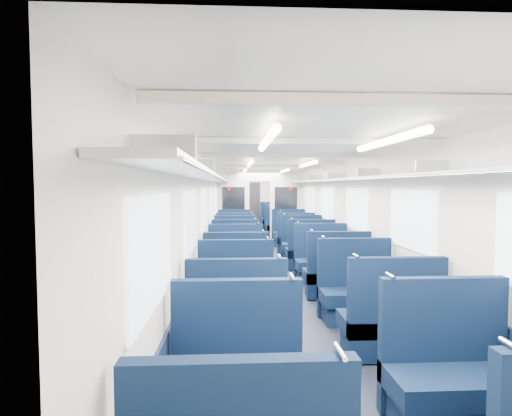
# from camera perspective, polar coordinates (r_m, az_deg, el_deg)

# --- Properties ---
(floor) EXTENTS (2.80, 18.00, 0.01)m
(floor) POSITION_cam_1_polar(r_m,az_deg,el_deg) (10.34, 1.67, -7.12)
(floor) COLOR black
(floor) RESTS_ON ground
(ceiling) EXTENTS (2.80, 18.00, 0.01)m
(ceiling) POSITION_cam_1_polar(r_m,az_deg,el_deg) (10.19, 1.69, 6.00)
(ceiling) COLOR white
(ceiling) RESTS_ON wall_left
(wall_left) EXTENTS (0.02, 18.00, 2.35)m
(wall_left) POSITION_cam_1_polar(r_m,az_deg,el_deg) (10.18, -6.19, -0.63)
(wall_left) COLOR silver
(wall_left) RESTS_ON floor
(dado_left) EXTENTS (0.03, 17.90, 0.70)m
(dado_left) POSITION_cam_1_polar(r_m,az_deg,el_deg) (10.27, -6.08, -5.23)
(dado_left) COLOR #0F1C33
(dado_left) RESTS_ON floor
(wall_right) EXTENTS (0.02, 18.00, 2.35)m
(wall_right) POSITION_cam_1_polar(r_m,az_deg,el_deg) (10.41, 9.39, -0.57)
(wall_right) COLOR silver
(wall_right) RESTS_ON floor
(dado_right) EXTENTS (0.03, 17.90, 0.70)m
(dado_right) POSITION_cam_1_polar(r_m,az_deg,el_deg) (10.49, 9.26, -5.07)
(dado_right) COLOR #0F1C33
(dado_right) RESTS_ON floor
(wall_far) EXTENTS (2.80, 0.02, 2.35)m
(wall_far) POSITION_cam_1_polar(r_m,az_deg,el_deg) (19.17, -0.56, 1.19)
(wall_far) COLOR silver
(wall_far) RESTS_ON floor
(luggage_rack_left) EXTENTS (0.36, 17.40, 0.18)m
(luggage_rack_left) POSITION_cam_1_polar(r_m,az_deg,el_deg) (10.15, -5.17, 3.87)
(luggage_rack_left) COLOR #B2B5BA
(luggage_rack_left) RESTS_ON wall_left
(luggage_rack_right) EXTENTS (0.36, 17.40, 0.18)m
(luggage_rack_right) POSITION_cam_1_polar(r_m,az_deg,el_deg) (10.35, 8.41, 3.84)
(luggage_rack_right) COLOR #B2B5BA
(luggage_rack_right) RESTS_ON wall_right
(windows) EXTENTS (2.78, 15.60, 0.75)m
(windows) POSITION_cam_1_polar(r_m,az_deg,el_deg) (9.73, 1.91, 0.65)
(windows) COLOR white
(windows) RESTS_ON wall_left
(ceiling_fittings) EXTENTS (2.70, 16.06, 0.11)m
(ceiling_fittings) POSITION_cam_1_polar(r_m,az_deg,el_deg) (9.93, 1.82, 5.72)
(ceiling_fittings) COLOR silver
(ceiling_fittings) RESTS_ON ceiling
(end_door) EXTENTS (0.75, 0.06, 2.00)m
(end_door) POSITION_cam_1_polar(r_m,az_deg,el_deg) (19.12, -0.55, 0.66)
(end_door) COLOR black
(end_door) RESTS_ON floor
(bulkhead) EXTENTS (2.80, 0.10, 2.35)m
(bulkhead) POSITION_cam_1_polar(r_m,az_deg,el_deg) (13.45, 0.52, 0.57)
(bulkhead) COLOR silver
(bulkhead) RESTS_ON floor
(seat_2) EXTENTS (1.03, 0.57, 1.15)m
(seat_2) POSITION_cam_1_polar(r_m,az_deg,el_deg) (3.35, -2.65, -23.47)
(seat_2) COLOR #0C1E3D
(seat_2) RESTS_ON floor
(seat_3) EXTENTS (1.03, 0.57, 1.15)m
(seat_3) POSITION_cam_1_polar(r_m,az_deg,el_deg) (3.73, 25.82, -20.88)
(seat_3) COLOR #0C1E3D
(seat_3) RESTS_ON floor
(seat_4) EXTENTS (1.03, 0.57, 1.15)m
(seat_4) POSITION_cam_1_polar(r_m,az_deg,el_deg) (4.43, -2.78, -16.60)
(seat_4) COLOR #0C1E3D
(seat_4) RESTS_ON floor
(seat_5) EXTENTS (1.03, 0.57, 1.15)m
(seat_5) POSITION_cam_1_polar(r_m,az_deg,el_deg) (4.74, 18.54, -15.44)
(seat_5) COLOR #0C1E3D
(seat_5) RESTS_ON floor
(seat_6) EXTENTS (1.03, 0.57, 1.15)m
(seat_6) POSITION_cam_1_polar(r_m,az_deg,el_deg) (5.52, -2.85, -12.57)
(seat_6) COLOR #0C1E3D
(seat_6) RESTS_ON floor
(seat_7) EXTENTS (1.03, 0.57, 1.15)m
(seat_7) POSITION_cam_1_polar(r_m,az_deg,el_deg) (5.83, 14.06, -11.81)
(seat_7) COLOR #0C1E3D
(seat_7) RESTS_ON floor
(seat_8) EXTENTS (1.03, 0.57, 1.15)m
(seat_8) POSITION_cam_1_polar(r_m,az_deg,el_deg) (6.64, -2.89, -9.86)
(seat_8) COLOR #0C1E3D
(seat_8) RESTS_ON floor
(seat_9) EXTENTS (1.03, 0.57, 1.15)m
(seat_9) POSITION_cam_1_polar(r_m,az_deg,el_deg) (6.87, 11.29, -9.47)
(seat_9) COLOR #0C1E3D
(seat_9) RESTS_ON floor
(seat_10) EXTENTS (1.03, 0.57, 1.15)m
(seat_10) POSITION_cam_1_polar(r_m,az_deg,el_deg) (7.68, -2.92, -8.07)
(seat_10) COLOR #0C1E3D
(seat_10) RESTS_ON floor
(seat_11) EXTENTS (1.03, 0.57, 1.15)m
(seat_11) POSITION_cam_1_polar(r_m,az_deg,el_deg) (7.92, 9.29, -7.76)
(seat_11) COLOR #0C1E3D
(seat_11) RESTS_ON floor
(seat_12) EXTENTS (1.03, 0.57, 1.15)m
(seat_12) POSITION_cam_1_polar(r_m,az_deg,el_deg) (8.98, -2.95, -6.42)
(seat_12) COLOR #0C1E3D
(seat_12) RESTS_ON floor
(seat_13) EXTENTS (1.03, 0.57, 1.15)m
(seat_13) POSITION_cam_1_polar(r_m,az_deg,el_deg) (9.06, 7.67, -6.35)
(seat_13) COLOR #0C1E3D
(seat_13) RESTS_ON floor
(seat_14) EXTENTS (1.03, 0.57, 1.15)m
(seat_14) POSITION_cam_1_polar(r_m,az_deg,el_deg) (9.92, -2.97, -5.50)
(seat_14) COLOR #0C1E3D
(seat_14) RESTS_ON floor
(seat_15) EXTENTS (1.03, 0.57, 1.15)m
(seat_15) POSITION_cam_1_polar(r_m,az_deg,el_deg) (10.07, 6.56, -5.38)
(seat_15) COLOR #0C1E3D
(seat_15) RESTS_ON floor
(seat_16) EXTENTS (1.03, 0.57, 1.15)m
(seat_16) POSITION_cam_1_polar(r_m,az_deg,el_deg) (11.07, -2.98, -4.58)
(seat_16) COLOR #0C1E3D
(seat_16) RESTS_ON floor
(seat_17) EXTENTS (1.03, 0.57, 1.15)m
(seat_17) POSITION_cam_1_polar(r_m,az_deg,el_deg) (11.19, 5.58, -4.51)
(seat_17) COLOR #0C1E3D
(seat_17) RESTS_ON floor
(seat_18) EXTENTS (1.03, 0.57, 1.15)m
(seat_18) POSITION_cam_1_polar(r_m,az_deg,el_deg) (12.23, -2.99, -3.84)
(seat_18) COLOR #0C1E3D
(seat_18) RESTS_ON floor
(seat_19) EXTENTS (1.03, 0.57, 1.15)m
(seat_19) POSITION_cam_1_polar(r_m,az_deg,el_deg) (12.46, 4.68, -3.72)
(seat_19) COLOR #0C1E3D
(seat_19) RESTS_ON floor
(seat_20) EXTENTS (1.03, 0.57, 1.15)m
(seat_20) POSITION_cam_1_polar(r_m,az_deg,el_deg) (14.42, -3.01, -2.76)
(seat_20) COLOR #0C1E3D
(seat_20) RESTS_ON floor
(seat_21) EXTENTS (1.03, 0.57, 1.15)m
(seat_21) POSITION_cam_1_polar(r_m,az_deg,el_deg) (14.48, 3.58, -2.74)
(seat_21) COLOR #0C1E3D
(seat_21) RESTS_ON floor
(seat_22) EXTENTS (1.03, 0.57, 1.15)m
(seat_22) POSITION_cam_1_polar(r_m,az_deg,el_deg) (15.48, -3.02, -2.35)
(seat_22) COLOR #0C1E3D
(seat_22) RESTS_ON floor
(seat_23) EXTENTS (1.03, 0.57, 1.15)m
(seat_23) POSITION_cam_1_polar(r_m,az_deg,el_deg) (15.54, 3.12, -2.33)
(seat_23) COLOR #0C1E3D
(seat_23) RESTS_ON floor
(seat_24) EXTENTS (1.03, 0.57, 1.15)m
(seat_24) POSITION_cam_1_polar(r_m,az_deg,el_deg) (16.60, -3.02, -1.98)
(seat_24) COLOR #0C1E3D
(seat_24) RESTS_ON floor
(seat_25) EXTENTS (1.03, 0.57, 1.15)m
(seat_25) POSITION_cam_1_polar(r_m,az_deg,el_deg) (16.71, 2.68, -1.94)
(seat_25) COLOR #0C1E3D
(seat_25) RESTS_ON floor
(seat_26) EXTENTS (1.03, 0.57, 1.15)m
(seat_26) POSITION_cam_1_polar(r_m,az_deg,el_deg) (17.77, -3.03, -1.63)
(seat_26) COLOR #0C1E3D
(seat_26) RESTS_ON floor
(seat_27) EXTENTS (1.03, 0.57, 1.15)m
(seat_27) POSITION_cam_1_polar(r_m,az_deg,el_deg) (17.92, 2.29, -1.59)
(seat_27) COLOR #0C1E3D
(seat_27) RESTS_ON floor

